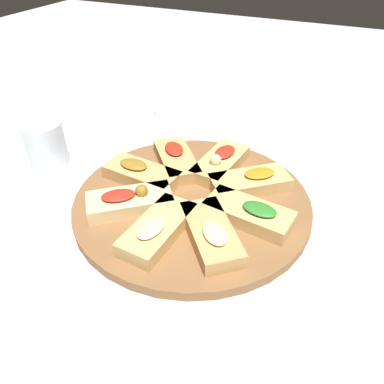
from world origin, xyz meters
TOP-DOWN VIEW (x-y plane):
  - ground_plane at (0.00, 0.00)m, footprint 3.00×3.00m
  - serving_board at (0.00, 0.00)m, footprint 0.42×0.42m
  - focaccia_slice_0 at (0.08, 0.07)m, footprint 0.15×0.14m
  - focaccia_slice_1 at (0.01, 0.11)m, footprint 0.08×0.15m
  - focaccia_slice_2 at (-0.07, 0.08)m, footprint 0.14×0.15m
  - focaccia_slice_3 at (-0.11, 0.01)m, footprint 0.15×0.07m
  - focaccia_slice_4 at (-0.08, -0.07)m, footprint 0.15×0.14m
  - focaccia_slice_5 at (-0.01, -0.11)m, footprint 0.08×0.15m
  - focaccia_slice_6 at (0.07, -0.08)m, footprint 0.14×0.15m
  - focaccia_slice_7 at (0.11, -0.01)m, footprint 0.15×0.08m
  - plate_right at (0.37, 0.18)m, footprint 0.19×0.19m
  - water_glass at (0.00, 0.32)m, footprint 0.08×0.08m
  - napkin_stack at (0.30, -0.13)m, footprint 0.12×0.11m

SIDE VIEW (x-z plane):
  - ground_plane at x=0.00m, z-range 0.00..0.00m
  - napkin_stack at x=0.30m, z-range 0.00..0.01m
  - plate_right at x=0.37m, z-range 0.00..0.02m
  - serving_board at x=0.00m, z-range 0.00..0.02m
  - focaccia_slice_0 at x=0.08m, z-range 0.01..0.05m
  - focaccia_slice_1 at x=0.01m, z-range 0.01..0.05m
  - focaccia_slice_3 at x=-0.11m, z-range 0.01..0.05m
  - focaccia_slice_4 at x=-0.08m, z-range 0.01..0.05m
  - focaccia_slice_5 at x=-0.01m, z-range 0.01..0.05m
  - focaccia_slice_6 at x=0.07m, z-range 0.01..0.05m
  - focaccia_slice_2 at x=-0.07m, z-range 0.01..0.05m
  - focaccia_slice_7 at x=0.11m, z-range 0.01..0.05m
  - water_glass at x=0.00m, z-range 0.00..0.10m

